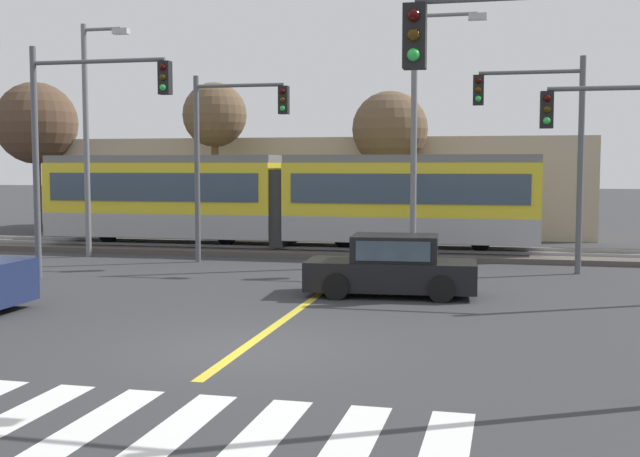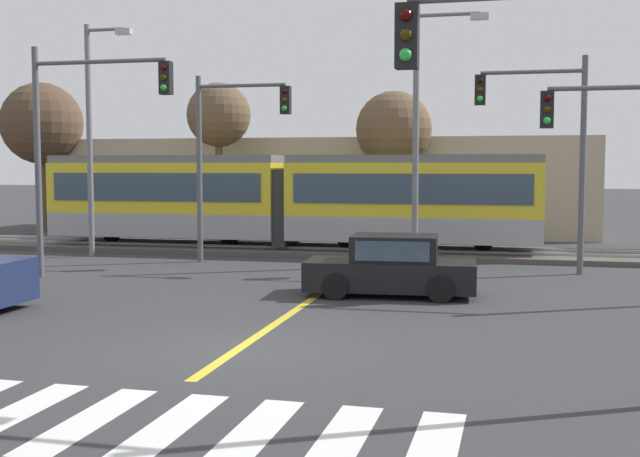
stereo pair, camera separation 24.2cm
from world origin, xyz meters
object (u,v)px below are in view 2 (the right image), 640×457
at_px(bare_tree_far_west, 42,124).
at_px(light_rail_tram, 287,197).
at_px(traffic_light_mid_left, 80,126).
at_px(street_lamp_west, 93,127).
at_px(traffic_light_far_right, 547,133).
at_px(traffic_light_far_left, 229,140).
at_px(bare_tree_east, 394,130).
at_px(traffic_light_near_right, 572,113).
at_px(sedan_crossing, 391,268).
at_px(bare_tree_west, 219,116).
at_px(street_lamp_centre, 423,120).

bearing_deg(bare_tree_far_west, light_rail_tram, -22.99).
bearing_deg(bare_tree_far_west, traffic_light_mid_left, -54.22).
bearing_deg(street_lamp_west, traffic_light_mid_left, -64.42).
bearing_deg(traffic_light_far_right, bare_tree_far_west, 156.80).
height_order(traffic_light_far_left, bare_tree_east, bare_tree_east).
relative_size(traffic_light_near_right, bare_tree_far_west, 0.83).
distance_m(light_rail_tram, street_lamp_west, 7.38).
height_order(sedan_crossing, traffic_light_near_right, traffic_light_near_right).
bearing_deg(traffic_light_near_right, light_rail_tram, 117.08).
bearing_deg(traffic_light_near_right, bare_tree_west, 121.17).
height_order(traffic_light_mid_left, traffic_light_far_right, traffic_light_mid_left).
height_order(traffic_light_far_right, bare_tree_far_west, bare_tree_far_west).
height_order(traffic_light_near_right, bare_tree_west, bare_tree_west).
xyz_separation_m(bare_tree_far_west, bare_tree_west, (9.59, -1.41, 0.15)).
bearing_deg(bare_tree_east, street_lamp_centre, -75.80).
bearing_deg(traffic_light_far_left, light_rail_tram, 75.80).
xyz_separation_m(light_rail_tram, street_lamp_west, (-6.20, -3.09, 2.54)).
relative_size(traffic_light_mid_left, street_lamp_centre, 0.81).
height_order(traffic_light_mid_left, traffic_light_far_left, traffic_light_mid_left).
xyz_separation_m(bare_tree_west, bare_tree_east, (7.58, 0.94, -0.63)).
xyz_separation_m(sedan_crossing, bare_tree_far_west, (-19.22, 15.06, 4.52)).
bearing_deg(traffic_light_far_right, street_lamp_centre, 166.56).
height_order(sedan_crossing, street_lamp_west, street_lamp_west).
xyz_separation_m(traffic_light_mid_left, bare_tree_west, (-0.65, 12.79, 1.01)).
height_order(sedan_crossing, traffic_light_far_right, traffic_light_far_right).
xyz_separation_m(street_lamp_west, bare_tree_west, (1.84, 7.59, 0.78)).
distance_m(traffic_light_mid_left, bare_tree_east, 15.39).
bearing_deg(sedan_crossing, traffic_light_mid_left, 174.58).
xyz_separation_m(traffic_light_far_left, bare_tree_west, (-3.43, 8.21, 1.28)).
xyz_separation_m(traffic_light_mid_left, street_lamp_centre, (9.09, 5.21, 0.31)).
relative_size(sedan_crossing, street_lamp_west, 0.53).
xyz_separation_m(traffic_light_far_left, street_lamp_west, (-5.26, 0.62, 0.50)).
bearing_deg(street_lamp_west, bare_tree_east, 42.16).
xyz_separation_m(sedan_crossing, traffic_light_far_left, (-6.21, 5.43, 3.39)).
distance_m(traffic_light_near_right, bare_tree_east, 23.60).
bearing_deg(traffic_light_near_right, bare_tree_far_west, 134.38).
bearing_deg(bare_tree_west, bare_tree_far_west, 171.62).
relative_size(sedan_crossing, bare_tree_east, 0.67).
bearing_deg(bare_tree_west, street_lamp_centre, -37.92).
xyz_separation_m(traffic_light_near_right, bare_tree_east, (-5.70, 22.89, 0.78)).
height_order(light_rail_tram, bare_tree_far_west, bare_tree_far_west).
bearing_deg(traffic_light_mid_left, street_lamp_centre, 29.80).
relative_size(traffic_light_far_right, traffic_light_far_left, 1.04).
height_order(street_lamp_centre, bare_tree_west, street_lamp_centre).
bearing_deg(traffic_light_far_left, traffic_light_near_right, -54.35).
relative_size(street_lamp_west, bare_tree_far_west, 1.13).
xyz_separation_m(light_rail_tram, traffic_light_far_right, (9.16, -3.99, 2.16)).
bearing_deg(traffic_light_far_right, bare_tree_west, 147.87).
bearing_deg(traffic_light_mid_left, traffic_light_far_right, 18.48).
xyz_separation_m(light_rail_tram, bare_tree_west, (-4.36, 4.51, 3.32)).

